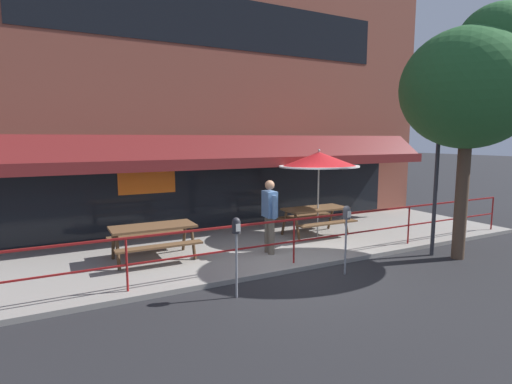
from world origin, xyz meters
TOP-DOWN VIEW (x-y plane):
  - ground_plane at (0.00, 0.00)m, footprint 120.00×120.00m
  - patio_deck at (0.00, 2.00)m, footprint 15.00×4.00m
  - restaurant_building at (0.00, 4.23)m, footprint 15.00×1.60m
  - patio_railing at (0.00, 0.30)m, footprint 13.84×0.04m
  - picnic_table_left at (-2.60, 1.94)m, footprint 1.80×1.42m
  - picnic_table_centre at (1.89, 2.14)m, footprint 1.80×1.42m
  - patio_umbrella_centre at (1.89, 2.03)m, footprint 2.14×2.14m
  - pedestrian_walking at (-0.10, 1.19)m, footprint 0.28×0.62m
  - parking_meter_near at (-1.77, -0.62)m, footprint 0.15×0.16m
  - parking_meter_far at (0.69, -0.55)m, footprint 0.15×0.16m
  - street_sign_pole at (3.42, -0.45)m, footprint 0.28×0.09m
  - street_tree_curbside at (3.82, -0.96)m, footprint 3.09×2.78m

SIDE VIEW (x-z plane):
  - ground_plane at x=0.00m, z-range 0.00..0.00m
  - patio_deck at x=0.00m, z-range 0.00..0.10m
  - picnic_table_left at x=-2.60m, z-range 0.33..1.08m
  - picnic_table_centre at x=1.89m, z-range 0.33..1.08m
  - patio_railing at x=0.00m, z-range 0.32..1.28m
  - pedestrian_walking at x=-0.10m, z-range 0.20..1.91m
  - parking_meter_near at x=-1.77m, z-range 0.44..1.86m
  - parking_meter_far at x=0.69m, z-range 0.44..1.86m
  - patio_umbrella_centre at x=1.89m, z-range 0.99..3.37m
  - street_sign_pole at x=3.42m, z-range 0.06..4.53m
  - street_tree_curbside at x=3.82m, z-range 1.19..6.81m
  - restaurant_building at x=0.00m, z-range -0.03..8.43m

